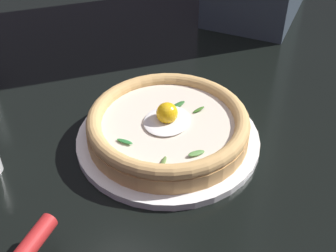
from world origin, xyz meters
TOP-DOWN VIEW (x-y plane):
  - ground_plane at (0.00, 0.00)m, footprint 2.40×2.40m
  - pizza_plate at (-0.01, 0.01)m, footprint 0.29×0.29m
  - pizza at (-0.01, 0.01)m, footprint 0.26×0.26m

SIDE VIEW (x-z plane):
  - ground_plane at x=0.00m, z-range -0.03..0.00m
  - pizza_plate at x=-0.01m, z-range 0.00..0.01m
  - pizza at x=-0.01m, z-range 0.00..0.07m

